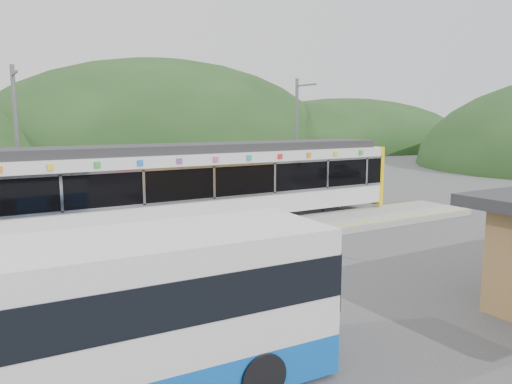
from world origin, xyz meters
TOP-DOWN VIEW (x-y plane):
  - ground at (0.00, 0.00)m, footprint 120.00×120.00m
  - hills at (6.19, 5.29)m, footprint 146.00×149.00m
  - platform at (0.00, 3.30)m, footprint 26.00×3.20m
  - yellow_line at (0.00, 2.00)m, footprint 26.00×0.10m
  - train at (-0.57, 6.00)m, footprint 20.44×3.01m
  - catenary_mast_west at (-7.00, 8.56)m, footprint 0.18×1.80m
  - catenary_mast_east at (7.00, 8.56)m, footprint 0.18×1.80m
  - bus at (-8.48, -5.78)m, footprint 10.65×2.85m

SIDE VIEW (x-z plane):
  - ground at x=0.00m, z-range 0.00..0.00m
  - hills at x=6.19m, z-range -13.00..13.00m
  - platform at x=0.00m, z-range 0.00..0.30m
  - yellow_line at x=0.00m, z-range 0.30..0.31m
  - bus at x=-8.48m, z-range -0.05..2.83m
  - train at x=-0.57m, z-range 0.19..3.93m
  - catenary_mast_west at x=-7.00m, z-range 0.15..7.15m
  - catenary_mast_east at x=7.00m, z-range 0.15..7.15m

